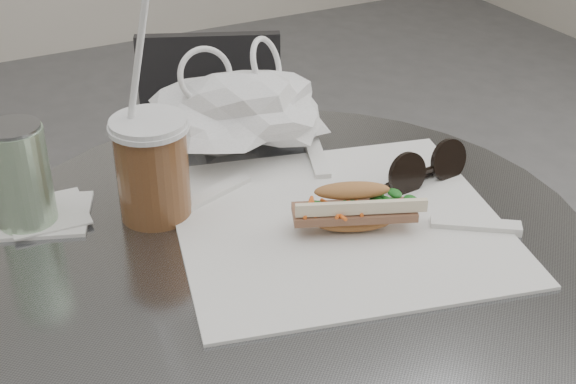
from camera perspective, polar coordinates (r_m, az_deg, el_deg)
name	(u,v)px	position (r m, az deg, el deg)	size (l,w,h in m)	color
chair_far	(216,233)	(1.76, -5.15, -2.90)	(0.41, 0.43, 0.73)	#2C2C2E
sandwich_paper	(339,223)	(1.02, 3.63, -2.19)	(0.40, 0.38, 0.00)	white
banh_mi	(353,208)	(0.99, 4.65, -1.14)	(0.20, 0.14, 0.06)	#B38044
iced_coffee	(152,166)	(1.02, -9.64, 1.81)	(0.10, 0.10, 0.29)	brown
sunglasses	(426,170)	(1.11, 9.81, 1.57)	(0.13, 0.04, 0.06)	black
plastic_bag	(244,114)	(1.17, -3.17, 5.52)	(0.23, 0.18, 0.12)	white
napkin_stack	(48,215)	(1.07, -16.71, -1.55)	(0.14, 0.14, 0.01)	white
drink_can	(21,177)	(1.03, -18.47, 1.02)	(0.07, 0.07, 0.14)	#588E53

